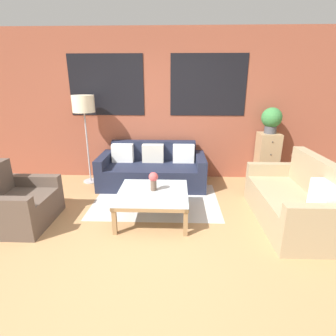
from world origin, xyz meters
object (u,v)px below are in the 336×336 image
object	(u,v)px
settee_vintage	(294,202)
potted_plant	(272,119)
armchair_corner	(17,205)
flower_vase	(153,180)
drawer_cabinet	(267,158)
couch_dark	(153,170)
floor_lamp	(84,107)
coffee_table	(153,195)

from	to	relation	value
settee_vintage	potted_plant	size ratio (longest dim) A/B	3.51
settee_vintage	armchair_corner	bearing A→B (deg)	-177.73
armchair_corner	flower_vase	xyz separation A→B (m)	(1.84, 0.28, 0.28)
settee_vintage	drawer_cabinet	size ratio (longest dim) A/B	1.73
couch_dark	potted_plant	world-z (taller)	potted_plant
floor_lamp	drawer_cabinet	world-z (taller)	floor_lamp
armchair_corner	flower_vase	size ratio (longest dim) A/B	3.45
couch_dark	potted_plant	xyz separation A→B (m)	(2.17, 0.22, 0.93)
coffee_table	potted_plant	world-z (taller)	potted_plant
flower_vase	armchair_corner	bearing A→B (deg)	-171.35
drawer_cabinet	potted_plant	xyz separation A→B (m)	(0.00, 0.00, 0.74)
settee_vintage	floor_lamp	world-z (taller)	floor_lamp
flower_vase	potted_plant	bearing A→B (deg)	35.20
settee_vintage	coffee_table	xyz separation A→B (m)	(-1.94, 0.07, 0.03)
drawer_cabinet	potted_plant	bearing A→B (deg)	90.00
floor_lamp	flower_vase	bearing A→B (deg)	-44.22
settee_vintage	drawer_cabinet	world-z (taller)	drawer_cabinet
settee_vintage	drawer_cabinet	distance (m)	1.58
couch_dark	flower_vase	size ratio (longest dim) A/B	7.23
coffee_table	drawer_cabinet	world-z (taller)	drawer_cabinet
coffee_table	drawer_cabinet	distance (m)	2.55
armchair_corner	drawer_cabinet	bearing A→B (deg)	23.92
flower_vase	coffee_table	bearing A→B (deg)	-96.85
potted_plant	flower_vase	world-z (taller)	potted_plant
drawer_cabinet	flower_vase	bearing A→B (deg)	-144.80
floor_lamp	potted_plant	world-z (taller)	floor_lamp
armchair_corner	potted_plant	size ratio (longest dim) A/B	1.97
couch_dark	coffee_table	bearing A→B (deg)	-84.60
couch_dark	potted_plant	bearing A→B (deg)	5.68
couch_dark	flower_vase	world-z (taller)	couch_dark
coffee_table	drawer_cabinet	size ratio (longest dim) A/B	1.02
drawer_cabinet	settee_vintage	bearing A→B (deg)	-94.12
settee_vintage	floor_lamp	size ratio (longest dim) A/B	1.01
couch_dark	settee_vintage	world-z (taller)	settee_vintage
settee_vintage	potted_plant	world-z (taller)	potted_plant
couch_dark	drawer_cabinet	xyz separation A→B (m)	(2.17, 0.22, 0.19)
couch_dark	settee_vintage	xyz separation A→B (m)	(2.06, -1.36, 0.02)
potted_plant	flower_vase	distance (m)	2.59
floor_lamp	potted_plant	xyz separation A→B (m)	(3.40, 0.12, -0.21)
floor_lamp	potted_plant	bearing A→B (deg)	2.01
floor_lamp	flower_vase	world-z (taller)	floor_lamp
drawer_cabinet	potted_plant	world-z (taller)	potted_plant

